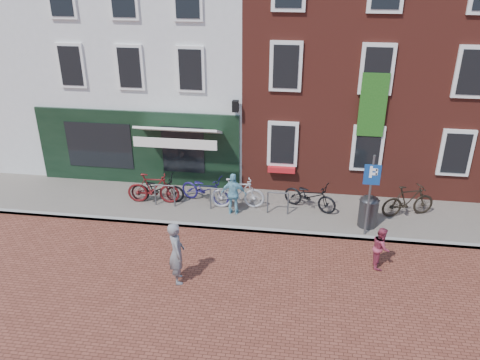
# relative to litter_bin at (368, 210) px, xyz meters

# --- Properties ---
(ground) EXTENTS (80.00, 80.00, 0.00)m
(ground) POSITION_rel_litter_bin_xyz_m (-3.48, -0.81, -0.69)
(ground) COLOR brown
(sidewalk) EXTENTS (24.00, 3.00, 0.10)m
(sidewalk) POSITION_rel_litter_bin_xyz_m (-2.48, 0.69, -0.64)
(sidewalk) COLOR slate
(sidewalk) RESTS_ON ground
(building_stucco) EXTENTS (8.00, 8.00, 9.00)m
(building_stucco) POSITION_rel_litter_bin_xyz_m (-8.48, 6.19, 3.81)
(building_stucco) COLOR silver
(building_stucco) RESTS_ON ground
(building_brick_mid) EXTENTS (6.00, 8.00, 10.00)m
(building_brick_mid) POSITION_rel_litter_bin_xyz_m (-1.48, 6.19, 4.31)
(building_brick_mid) COLOR maroon
(building_brick_mid) RESTS_ON ground
(filler_left) EXTENTS (7.00, 8.00, 9.00)m
(filler_left) POSITION_rel_litter_bin_xyz_m (-15.98, 6.19, 3.81)
(filler_left) COLOR silver
(filler_left) RESTS_ON ground
(litter_bin) EXTENTS (0.62, 0.62, 1.14)m
(litter_bin) POSITION_rel_litter_bin_xyz_m (0.00, 0.00, 0.00)
(litter_bin) COLOR #353537
(litter_bin) RESTS_ON sidewalk
(parking_sign) EXTENTS (0.50, 0.08, 2.73)m
(parking_sign) POSITION_rel_litter_bin_xyz_m (-0.12, -0.57, 1.14)
(parking_sign) COLOR #4C4C4F
(parking_sign) RESTS_ON sidewalk
(woman) EXTENTS (0.66, 0.78, 1.82)m
(woman) POSITION_rel_litter_bin_xyz_m (-5.45, -3.63, 0.22)
(woman) COLOR slate
(woman) RESTS_ON ground
(boy) EXTENTS (0.48, 0.61, 1.26)m
(boy) POSITION_rel_litter_bin_xyz_m (0.15, -2.13, -0.06)
(boy) COLOR #983249
(boy) RESTS_ON ground
(cafe_person) EXTENTS (0.88, 0.37, 1.49)m
(cafe_person) POSITION_rel_litter_bin_xyz_m (-4.48, 0.19, 0.16)
(cafe_person) COLOR #74B8CD
(cafe_person) RESTS_ON sidewalk
(bicycle_0) EXTENTS (1.97, 0.79, 1.02)m
(bicycle_0) POSITION_rel_litter_bin_xyz_m (-7.33, 0.68, -0.08)
(bicycle_0) COLOR black
(bicycle_0) RESTS_ON sidewalk
(bicycle_1) EXTENTS (1.91, 0.67, 1.13)m
(bicycle_1) POSITION_rel_litter_bin_xyz_m (-7.45, 0.57, -0.02)
(bicycle_1) COLOR #5F1214
(bicycle_1) RESTS_ON sidewalk
(bicycle_2) EXTENTS (2.05, 1.24, 1.02)m
(bicycle_2) POSITION_rel_litter_bin_xyz_m (-5.63, 0.89, -0.08)
(bicycle_2) COLOR #1D1557
(bicycle_2) RESTS_ON sidewalk
(bicycle_3) EXTENTS (1.93, 0.74, 1.13)m
(bicycle_3) POSITION_rel_litter_bin_xyz_m (-4.40, 0.62, -0.02)
(bicycle_3) COLOR #B6B5B8
(bicycle_3) RESTS_ON sidewalk
(bicycle_4) EXTENTS (2.05, 1.37, 1.02)m
(bicycle_4) POSITION_rel_litter_bin_xyz_m (-1.90, 0.90, -0.08)
(bicycle_4) COLOR black
(bicycle_4) RESTS_ON sidewalk
(bicycle_5) EXTENTS (1.95, 1.11, 1.13)m
(bicycle_5) POSITION_rel_litter_bin_xyz_m (1.41, 0.88, -0.02)
(bicycle_5) COLOR black
(bicycle_5) RESTS_ON sidewalk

